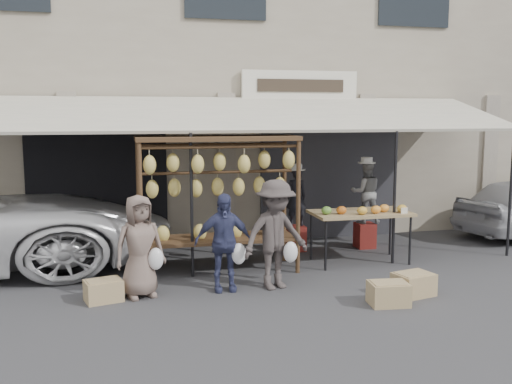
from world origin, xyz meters
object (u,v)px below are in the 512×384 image
(banana_rack, at_px, (218,178))
(vendor_left, at_px, (296,197))
(customer_right, at_px, (275,235))
(crate_far, at_px, (104,291))
(customer_left, at_px, (139,246))
(customer_mid, at_px, (223,242))
(vendor_right, at_px, (366,192))
(produce_table, at_px, (361,214))
(crate_near_a, at_px, (389,294))
(crate_near_b, at_px, (413,284))

(banana_rack, relative_size, vendor_left, 2.35)
(customer_right, height_order, crate_far, customer_right)
(customer_left, bearing_deg, customer_mid, -16.94)
(customer_left, bearing_deg, vendor_right, 7.62)
(produce_table, height_order, crate_near_a, produce_table)
(vendor_left, relative_size, crate_near_b, 2.06)
(produce_table, xyz_separation_m, customer_left, (-3.82, -1.00, -0.14))
(customer_left, relative_size, crate_near_b, 2.73)
(vendor_left, height_order, crate_far, vendor_left)
(produce_table, height_order, vendor_left, vendor_left)
(customer_right, relative_size, crate_near_b, 3.05)
(customer_right, distance_m, crate_near_a, 1.82)
(crate_near_a, relative_size, crate_near_b, 0.97)
(produce_table, bearing_deg, crate_near_b, -90.06)
(vendor_left, bearing_deg, crate_near_b, 106.74)
(banana_rack, height_order, customer_left, banana_rack)
(customer_right, xyz_separation_m, crate_near_b, (1.84, -0.79, -0.66))
(vendor_left, height_order, customer_right, customer_right)
(crate_near_b, bearing_deg, customer_mid, 161.53)
(customer_left, distance_m, customer_mid, 1.21)
(vendor_left, height_order, customer_mid, vendor_left)
(crate_near_a, bearing_deg, produce_table, 75.96)
(customer_left, bearing_deg, crate_near_a, -36.90)
(produce_table, bearing_deg, customer_mid, -159.17)
(customer_mid, distance_m, crate_near_b, 2.81)
(vendor_left, relative_size, crate_near_a, 2.13)
(vendor_left, bearing_deg, crate_far, 33.54)
(banana_rack, height_order, customer_mid, banana_rack)
(customer_mid, height_order, customer_right, customer_right)
(produce_table, bearing_deg, crate_near_a, -104.04)
(vendor_right, distance_m, crate_far, 5.40)
(customer_mid, xyz_separation_m, crate_near_a, (2.07, -1.17, -0.57))
(customer_left, relative_size, customer_mid, 1.01)
(vendor_left, bearing_deg, vendor_right, 177.71)
(vendor_right, xyz_separation_m, crate_far, (-4.88, -2.13, -0.94))
(vendor_right, height_order, crate_near_a, vendor_right)
(vendor_right, xyz_separation_m, customer_mid, (-3.16, -2.03, -0.36))
(banana_rack, relative_size, customer_mid, 1.80)
(banana_rack, bearing_deg, customer_left, -142.40)
(produce_table, xyz_separation_m, vendor_left, (-0.83, 1.12, 0.16))
(banana_rack, xyz_separation_m, crate_near_b, (2.51, -1.86, -1.40))
(customer_left, height_order, customer_mid, customer_left)
(crate_near_a, xyz_separation_m, crate_far, (-3.79, 1.07, -0.01))
(customer_right, xyz_separation_m, crate_far, (-2.48, -0.02, -0.67))
(vendor_right, relative_size, customer_right, 0.74)
(banana_rack, distance_m, crate_near_a, 3.25)
(crate_near_b, bearing_deg, vendor_left, 105.55)
(vendor_left, xyz_separation_m, crate_near_b, (0.83, -2.99, -0.87))
(crate_near_b, bearing_deg, crate_far, 169.82)
(vendor_left, height_order, vendor_right, vendor_right)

